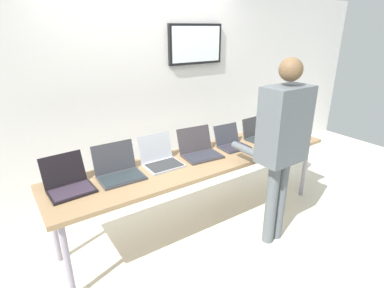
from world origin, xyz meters
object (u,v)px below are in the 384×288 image
laptop_station_3 (199,150)px  laptop_station_4 (231,142)px  laptop_station_5 (258,134)px  laptop_station_1 (119,170)px  laptop_station_2 (160,158)px  workbench (200,163)px  person (282,138)px  equipment_box (279,119)px  laptop_station_0 (68,183)px

laptop_station_3 → laptop_station_4: size_ratio=1.26×
laptop_station_4 → laptop_station_5: bearing=2.8°
laptop_station_1 → laptop_station_4: bearing=-0.7°
laptop_station_2 → workbench: bearing=-14.3°
laptop_station_4 → person: (-0.02, -0.69, 0.26)m
laptop_station_1 → laptop_station_4: laptop_station_1 is taller
laptop_station_1 → laptop_station_5: size_ratio=1.10×
equipment_box → person: person is taller
laptop_station_4 → laptop_station_5: 0.43m
workbench → equipment_box: bearing=5.4°
laptop_station_4 → person: 0.74m
laptop_station_3 → laptop_station_5: (0.86, 0.02, -0.00)m
laptop_station_4 → person: size_ratio=0.18×
equipment_box → laptop_station_2: bearing=-179.4°
workbench → person: 0.85m
equipment_box → laptop_station_0: size_ratio=1.07×
workbench → laptop_station_0: bearing=175.6°
laptop_station_0 → laptop_station_3: (1.29, -0.02, 0.00)m
laptop_station_0 → laptop_station_4: bearing=-0.9°
equipment_box → laptop_station_5: 0.41m
laptop_station_0 → laptop_station_3: size_ratio=0.92×
laptop_station_3 → equipment_box: bearing=2.1°
laptop_station_4 → laptop_station_3: bearing=179.3°
equipment_box → laptop_station_3: size_ratio=0.98×
workbench → laptop_station_2: laptop_station_2 is taller
laptop_station_2 → laptop_station_5: size_ratio=0.97×
workbench → laptop_station_4: bearing=8.5°
laptop_station_2 → person: person is taller
workbench → laptop_station_5: (0.90, 0.09, 0.11)m
laptop_station_5 → person: (-0.45, -0.71, 0.26)m
laptop_station_1 → laptop_station_5: 1.72m
laptop_station_0 → laptop_station_2: laptop_station_2 is taller
person → laptop_station_3: bearing=120.3°
laptop_station_1 → laptop_station_0: bearing=178.5°
workbench → laptop_station_1: 0.84m
laptop_station_4 → laptop_station_2: bearing=177.8°
workbench → laptop_station_4: size_ratio=9.29×
laptop_station_3 → laptop_station_4: (0.43, -0.00, -0.01)m
laptop_station_0 → laptop_station_4: (1.72, -0.03, -0.01)m
laptop_station_3 → laptop_station_1: bearing=179.3°
laptop_station_1 → laptop_station_2: laptop_station_1 is taller
workbench → person: person is taller
laptop_station_0 → laptop_station_4: 1.72m
equipment_box → laptop_station_3: (-1.25, -0.05, -0.11)m
workbench → laptop_station_0: (-1.25, 0.10, 0.11)m
laptop_station_2 → laptop_station_4: laptop_station_2 is taller
workbench → laptop_station_0: size_ratio=8.05×
equipment_box → person: 1.13m
laptop_station_5 → laptop_station_0: bearing=179.8°
laptop_station_0 → laptop_station_5: (2.15, -0.01, -0.00)m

